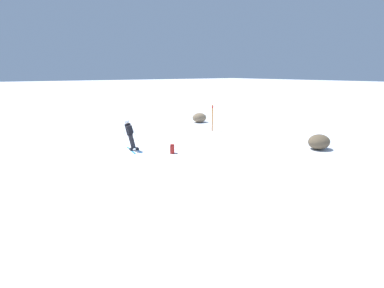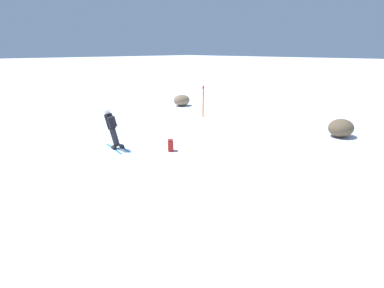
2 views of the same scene
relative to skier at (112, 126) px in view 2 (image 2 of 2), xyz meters
The scene contains 6 objects.
ground_plane 1.03m from the skier, 165.31° to the left, with size 300.00×300.00×0.00m, color white.
skier is the anchor object (origin of this frame).
spare_backpack 2.62m from the skier, 130.45° to the left, with size 0.35×0.37×0.50m.
exposed_boulder_0 10.95m from the skier, 145.70° to the left, with size 1.35×1.15×0.88m, color brown.
exposed_boulder_1 10.78m from the skier, 148.87° to the right, with size 1.31×1.11×0.85m, color #7A664C.
trail_marker 7.75m from the skier, 166.84° to the right, with size 0.13×0.13×2.00m.
Camera 2 is at (6.27, 11.11, 4.15)m, focal length 28.00 mm.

